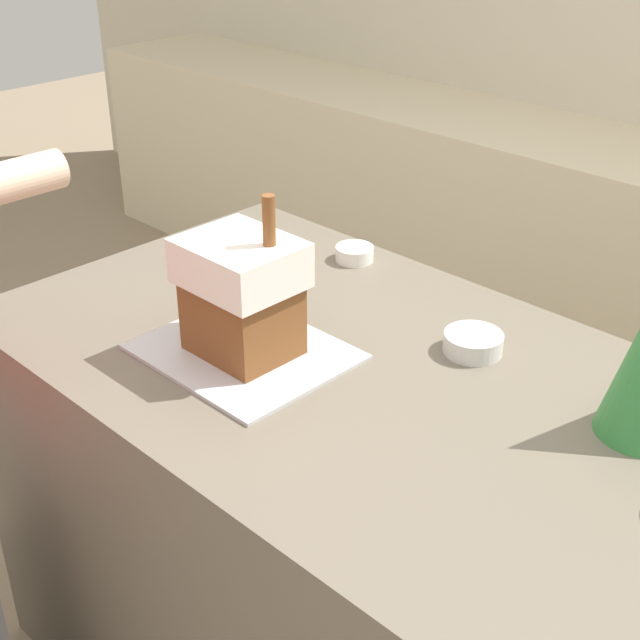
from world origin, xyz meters
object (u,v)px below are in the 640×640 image
candy_bowl_near_tray_right (354,253)px  candy_bowl_behind_tray (473,342)px  baking_tray (244,352)px  gingerbread_house (242,294)px  candy_bowl_far_right (223,254)px

candy_bowl_near_tray_right → candy_bowl_behind_tray: size_ratio=0.78×
baking_tray → candy_bowl_near_tray_right: 0.49m
gingerbread_house → candy_bowl_near_tray_right: gingerbread_house is taller
candy_bowl_near_tray_right → candy_bowl_behind_tray: (0.46, -0.16, 0.00)m
candy_bowl_far_right → candy_bowl_near_tray_right: 0.31m
candy_bowl_far_right → candy_bowl_near_tray_right: size_ratio=1.48×
gingerbread_house → candy_bowl_near_tray_right: (-0.14, 0.47, -0.11)m
baking_tray → candy_bowl_far_right: 0.43m
baking_tray → candy_bowl_far_right: candy_bowl_far_right is taller
gingerbread_house → candy_bowl_behind_tray: size_ratio=2.81×
candy_bowl_far_right → candy_bowl_behind_tray: 0.67m
baking_tray → candy_bowl_behind_tray: 0.45m
candy_bowl_far_right → candy_bowl_behind_tray: bearing=6.2°
candy_bowl_far_right → gingerbread_house: bearing=-34.5°
candy_bowl_far_right → candy_bowl_behind_tray: (0.67, 0.07, 0.00)m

